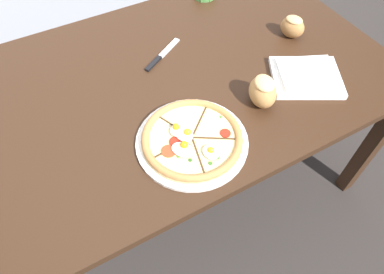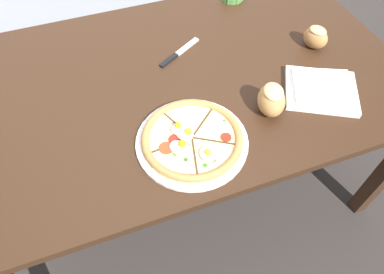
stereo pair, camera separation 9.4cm
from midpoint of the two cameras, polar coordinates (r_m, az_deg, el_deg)
The scene contains 7 objects.
ground_plane at distance 1.83m, azimuth -3.44°, elevation -7.09°, with size 12.00×12.00×0.00m, color #2D2826.
dining_table at distance 1.31m, azimuth -4.83°, elevation 7.35°, with size 1.57×0.98×0.74m.
pizza at distance 1.03m, azimuth -2.63°, elevation -0.54°, with size 0.34×0.34×0.05m.
napkin_folded at distance 1.27m, azimuth 16.54°, elevation 9.62°, with size 0.31×0.29×0.04m.
bread_piece_near at distance 1.13m, azimuth 9.39°, elevation 7.44°, with size 0.11×0.13×0.10m.
bread_piece_mid at distance 1.44m, azimuth 14.56°, elevation 17.33°, with size 0.10×0.12×0.09m.
knife_main at distance 1.34m, azimuth -7.06°, elevation 13.36°, with size 0.19×0.12×0.01m.
Camera 1 is at (-0.38, -0.83, 1.59)m, focal length 32.00 mm.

